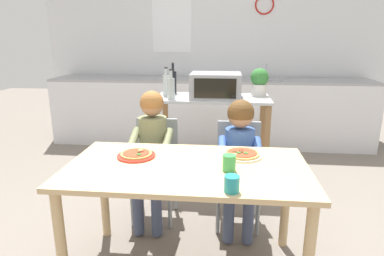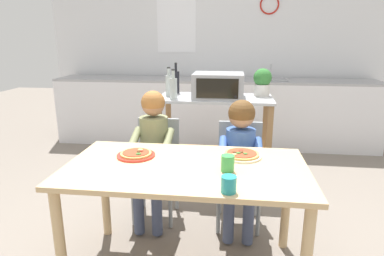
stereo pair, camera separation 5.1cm
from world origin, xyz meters
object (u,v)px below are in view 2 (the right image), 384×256
(dining_table, at_px, (186,180))
(child_in_blue_striped_shirt, at_px, (240,149))
(bottle_clear_vinegar, at_px, (176,81))
(pizza_plate_red_rimmed, at_px, (136,154))
(toaster_oven, at_px, (218,85))
(drinking_cup_teal, at_px, (229,184))
(potted_herb_plant, at_px, (262,81))
(bottle_squat_spirits, at_px, (169,85))
(pizza_plate_cream, at_px, (242,155))
(drinking_cup_green, at_px, (228,163))
(dining_chair_left, at_px, (157,161))
(dining_chair_right, at_px, (239,166))
(child_in_olive_shirt, at_px, (153,143))
(kitchen_island_cart, at_px, (215,127))
(bottle_brown_beer, at_px, (173,88))

(dining_table, bearing_deg, child_in_blue_striped_shirt, 57.46)
(bottle_clear_vinegar, xyz_separation_m, pizza_plate_red_rimmed, (-0.02, -1.42, -0.28))
(toaster_oven, height_order, drinking_cup_teal, toaster_oven)
(potted_herb_plant, bearing_deg, bottle_squat_spirits, -172.87)
(dining_table, bearing_deg, bottle_clear_vinegar, 101.85)
(pizza_plate_cream, relative_size, drinking_cup_teal, 2.99)
(toaster_oven, bearing_deg, dining_table, -95.29)
(drinking_cup_green, distance_m, drinking_cup_teal, 0.27)
(child_in_blue_striped_shirt, bearing_deg, dining_chair_left, 167.59)
(dining_table, xyz_separation_m, pizza_plate_cream, (0.33, 0.19, 0.11))
(pizza_plate_cream, relative_size, drinking_cup_green, 2.62)
(dining_chair_right, bearing_deg, potted_herb_plant, 75.81)
(child_in_olive_shirt, xyz_separation_m, child_in_blue_striped_shirt, (0.68, -0.03, -0.01))
(kitchen_island_cart, xyz_separation_m, dining_chair_left, (-0.44, -0.69, -0.12))
(bottle_brown_beer, xyz_separation_m, drinking_cup_green, (0.54, -1.26, -0.24))
(pizza_plate_red_rimmed, bearing_deg, bottle_brown_beer, 87.24)
(kitchen_island_cart, xyz_separation_m, pizza_plate_red_rimmed, (-0.43, -1.25, 0.14))
(bottle_clear_vinegar, bearing_deg, child_in_olive_shirt, -91.01)
(bottle_brown_beer, xyz_separation_m, dining_chair_left, (-0.05, -0.53, -0.53))
(toaster_oven, distance_m, dining_chair_right, 0.90)
(dining_table, bearing_deg, bottle_squat_spirits, 104.87)
(toaster_oven, bearing_deg, pizza_plate_red_rimmed, -110.91)
(bottle_clear_vinegar, xyz_separation_m, dining_chair_right, (0.66, -0.90, -0.54))
(dining_chair_left, bearing_deg, bottle_brown_beer, 84.30)
(bottle_brown_beer, xyz_separation_m, potted_herb_plant, (0.84, 0.29, 0.03))
(child_in_blue_striped_shirt, distance_m, pizza_plate_cream, 0.34)
(kitchen_island_cart, bearing_deg, dining_chair_left, -122.28)
(kitchen_island_cart, bearing_deg, bottle_brown_beer, -156.92)
(dining_chair_right, distance_m, drinking_cup_green, 0.77)
(potted_herb_plant, relative_size, drinking_cup_teal, 3.20)
(pizza_plate_cream, height_order, drinking_cup_teal, drinking_cup_teal)
(bottle_clear_vinegar, height_order, bottle_brown_beer, bottle_clear_vinegar)
(bottle_brown_beer, xyz_separation_m, child_in_olive_shirt, (-0.05, -0.65, -0.34))
(dining_chair_right, height_order, child_in_blue_striped_shirt, child_in_blue_striped_shirt)
(toaster_oven, distance_m, dining_chair_left, 0.97)
(potted_herb_plant, distance_m, child_in_blue_striped_shirt, 1.06)
(potted_herb_plant, relative_size, dining_table, 0.19)
(child_in_olive_shirt, distance_m, child_in_blue_striped_shirt, 0.68)
(kitchen_island_cart, height_order, dining_chair_right, kitchen_island_cart)
(bottle_squat_spirits, bearing_deg, pizza_plate_red_rimmed, -88.89)
(bottle_squat_spirits, distance_m, pizza_plate_red_rimmed, 1.29)
(child_in_blue_striped_shirt, relative_size, drinking_cup_green, 10.46)
(dining_chair_left, xyz_separation_m, child_in_olive_shirt, (0.00, -0.12, 0.19))
(drinking_cup_teal, bearing_deg, dining_chair_right, 85.65)
(bottle_brown_beer, bearing_deg, bottle_squat_spirits, 113.67)
(dining_chair_left, bearing_deg, pizza_plate_cream, -35.49)
(toaster_oven, height_order, bottle_squat_spirits, bottle_squat_spirits)
(child_in_olive_shirt, bearing_deg, toaster_oven, 59.15)
(dining_table, distance_m, pizza_plate_cream, 0.40)
(drinking_cup_teal, bearing_deg, toaster_oven, 94.77)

